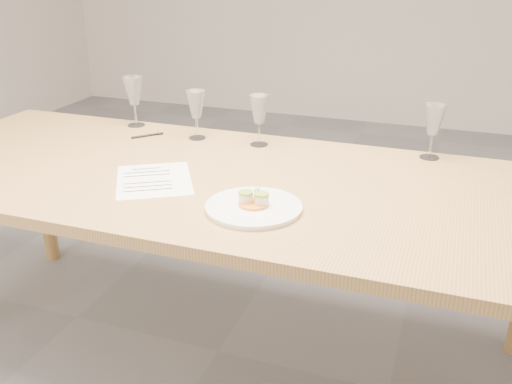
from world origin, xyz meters
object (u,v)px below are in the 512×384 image
(wine_glass_2, at_px, (259,110))
(wine_glass_3, at_px, (434,121))
(dining_table, at_px, (213,193))
(recipe_sheet, at_px, (154,180))
(ballpoint_pen, at_px, (148,135))
(wine_glass_1, at_px, (196,105))
(wine_glass_0, at_px, (133,92))
(dinner_plate, at_px, (254,206))

(wine_glass_2, height_order, wine_glass_3, wine_glass_3)
(dining_table, bearing_deg, recipe_sheet, -145.77)
(recipe_sheet, height_order, wine_glass_2, wine_glass_2)
(ballpoint_pen, bearing_deg, wine_glass_1, -34.65)
(wine_glass_0, relative_size, wine_glass_2, 1.08)
(wine_glass_0, xyz_separation_m, wine_glass_1, (0.33, -0.08, -0.01))
(wine_glass_1, bearing_deg, recipe_sheet, -82.67)
(wine_glass_2, xyz_separation_m, wine_glass_3, (0.65, 0.07, 0.00))
(dinner_plate, relative_size, wine_glass_0, 1.34)
(dining_table, height_order, wine_glass_2, wine_glass_2)
(ballpoint_pen, distance_m, wine_glass_1, 0.25)
(wine_glass_1, relative_size, wine_glass_3, 0.98)
(dining_table, bearing_deg, dinner_plate, -43.90)
(ballpoint_pen, relative_size, wine_glass_0, 0.50)
(recipe_sheet, distance_m, wine_glass_2, 0.54)
(recipe_sheet, xyz_separation_m, wine_glass_2, (0.21, 0.48, 0.14))
(dining_table, bearing_deg, wine_glass_3, 32.14)
(recipe_sheet, relative_size, ballpoint_pen, 3.65)
(recipe_sheet, distance_m, ballpoint_pen, 0.50)
(dining_table, height_order, wine_glass_3, wine_glass_3)
(wine_glass_0, distance_m, wine_glass_2, 0.61)
(recipe_sheet, height_order, wine_glass_0, wine_glass_0)
(dinner_plate, xyz_separation_m, recipe_sheet, (-0.40, 0.11, -0.01))
(wine_glass_1, distance_m, wine_glass_3, 0.92)
(wine_glass_0, xyz_separation_m, wine_glass_3, (1.25, -0.00, -0.01))
(wine_glass_3, bearing_deg, wine_glass_2, -173.77)
(wine_glass_0, bearing_deg, ballpoint_pen, -44.40)
(wine_glass_1, distance_m, wine_glass_2, 0.27)
(recipe_sheet, relative_size, wine_glass_0, 1.82)
(recipe_sheet, relative_size, wine_glass_2, 1.96)
(ballpoint_pen, height_order, wine_glass_2, wine_glass_2)
(dinner_plate, bearing_deg, wine_glass_0, 140.23)
(wine_glass_0, relative_size, wine_glass_1, 1.09)
(wine_glass_1, bearing_deg, ballpoint_pen, -166.79)
(dining_table, distance_m, recipe_sheet, 0.21)
(wine_glass_1, bearing_deg, dinner_plate, -51.70)
(recipe_sheet, xyz_separation_m, ballpoint_pen, (-0.27, 0.42, 0.00))
(dinner_plate, bearing_deg, wine_glass_3, 55.24)
(wine_glass_0, height_order, wine_glass_3, wine_glass_0)
(wine_glass_0, bearing_deg, recipe_sheet, -54.31)
(wine_glass_2, bearing_deg, dining_table, -96.53)
(dining_table, relative_size, dinner_plate, 8.30)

